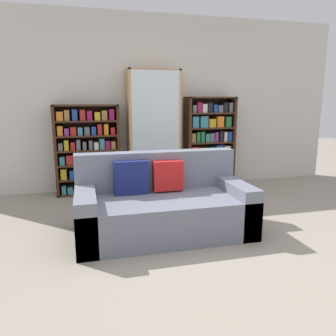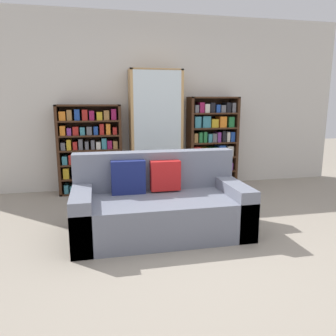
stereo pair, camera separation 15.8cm
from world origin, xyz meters
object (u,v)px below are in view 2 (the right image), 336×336
(display_cabinet, at_px, (156,130))
(bookshelf_right, at_px, (212,144))
(bookshelf_left, at_px, (90,150))
(couch, at_px, (159,206))
(wine_bottle, at_px, (201,198))

(display_cabinet, distance_m, bookshelf_right, 0.96)
(bookshelf_left, height_order, display_cabinet, display_cabinet)
(bookshelf_right, bearing_deg, bookshelf_left, 179.98)
(couch, bearing_deg, bookshelf_right, 55.58)
(bookshelf_left, relative_size, bookshelf_right, 0.92)
(display_cabinet, height_order, wine_bottle, display_cabinet)
(bookshelf_left, xyz_separation_m, display_cabinet, (1.00, -0.02, 0.28))
(couch, height_order, bookshelf_left, bookshelf_left)
(couch, xyz_separation_m, display_cabinet, (0.28, 1.75, 0.65))
(couch, distance_m, wine_bottle, 0.97)
(bookshelf_left, height_order, wine_bottle, bookshelf_left)
(bookshelf_left, distance_m, wine_bottle, 1.86)
(couch, relative_size, bookshelf_right, 1.24)
(couch, distance_m, bookshelf_left, 1.94)
(bookshelf_right, bearing_deg, wine_bottle, -115.41)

